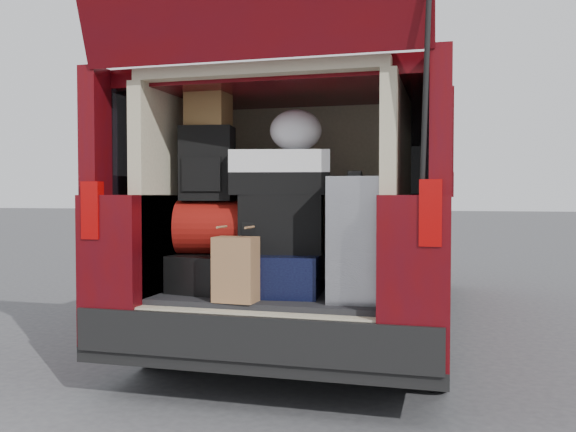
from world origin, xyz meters
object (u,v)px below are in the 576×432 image
black_soft_case (282,224)px  navy_hardshell (284,273)px  silver_roller (355,238)px  twotone_duffel (281,173)px  kraft_bag (236,269)px  black_hardshell (218,272)px  backpack (207,164)px  red_duffel (218,227)px

black_soft_case → navy_hardshell: bearing=-47.5°
silver_roller → twotone_duffel: twotone_duffel is taller
kraft_bag → black_hardshell: bearing=126.7°
navy_hardshell → twotone_duffel: bearing=133.9°
navy_hardshell → backpack: (-0.45, -0.02, 0.62)m
red_duffel → kraft_bag: bearing=-67.2°
navy_hardshell → black_soft_case: 0.28m
red_duffel → silver_roller: bearing=-17.5°
silver_roller → red_duffel: silver_roller is taller
red_duffel → navy_hardshell: bearing=-11.3°
backpack → twotone_duffel: (0.42, 0.04, -0.06)m
red_duffel → twotone_duffel: 0.48m
navy_hardshell → black_hardshell: bearing=172.2°
backpack → silver_roller: bearing=-13.6°
silver_roller → kraft_bag: (-0.58, -0.25, -0.15)m
kraft_bag → black_soft_case: size_ratio=0.74×
backpack → navy_hardshell: bearing=-6.7°
kraft_bag → backpack: bearing=134.9°
twotone_duffel → backpack: bearing=173.8°
navy_hardshell → kraft_bag: size_ratio=1.53×
silver_roller → backpack: 0.96m
red_duffel → backpack: (-0.06, -0.02, 0.37)m
black_soft_case → twotone_duffel: 0.29m
backpack → black_hardshell: bearing=26.0°
navy_hardshell → twotone_duffel: 0.56m
navy_hardshell → red_duffel: size_ratio=1.09×
kraft_bag → twotone_duffel: twotone_duffel is taller
kraft_bag → red_duffel: (-0.23, 0.33, 0.20)m
silver_roller → black_soft_case: (-0.43, 0.10, 0.07)m
black_hardshell → silver_roller: 0.85m
twotone_duffel → red_duffel: bearing=171.6°
kraft_bag → black_soft_case: 0.44m
backpack → black_soft_case: bearing=-4.8°
black_hardshell → navy_hardshell: size_ratio=1.03×
kraft_bag → twotone_duffel: (0.14, 0.36, 0.51)m
navy_hardshell → backpack: 0.76m
black_hardshell → red_duffel: 0.26m
backpack → kraft_bag: bearing=-57.0°
kraft_bag → red_duffel: size_ratio=0.71×
black_hardshell → black_soft_case: 0.48m
silver_roller → twotone_duffel: 0.57m
red_duffel → twotone_duffel: (0.37, 0.02, 0.31)m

